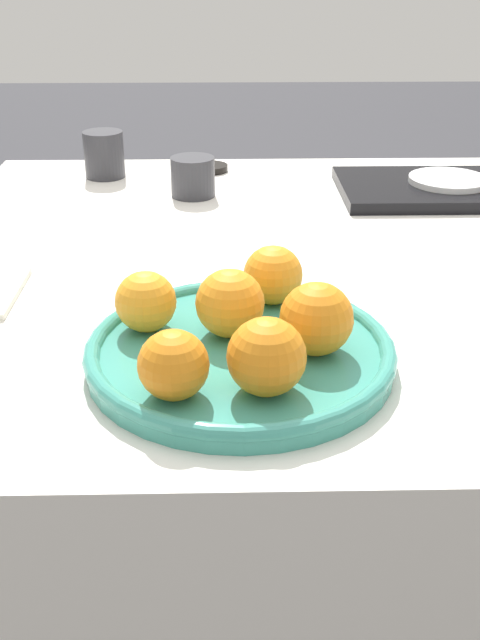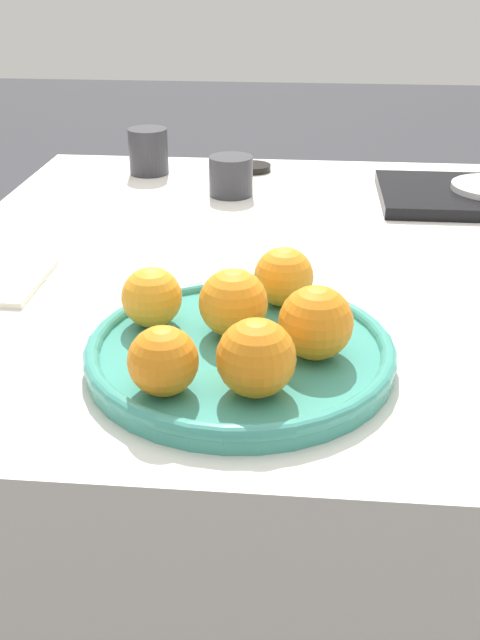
{
  "view_description": "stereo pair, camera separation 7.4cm",
  "coord_description": "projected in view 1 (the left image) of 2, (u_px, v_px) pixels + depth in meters",
  "views": [
    {
      "loc": [
        -0.13,
        -0.97,
        1.12
      ],
      "look_at": [
        -0.12,
        -0.31,
        0.78
      ],
      "focal_mm": 42.0,
      "sensor_mm": 36.0,
      "label": 1
    },
    {
      "loc": [
        -0.06,
        -0.97,
        1.12
      ],
      "look_at": [
        -0.12,
        -0.31,
        0.78
      ],
      "focal_mm": 42.0,
      "sensor_mm": 36.0,
      "label": 2
    }
  ],
  "objects": [
    {
      "name": "orange_0",
      "position": [
        273.0,
        275.0,
        0.84
      ],
      "size": [
        0.07,
        0.07,
        0.07
      ],
      "color": "orange",
      "rests_on": "fruit_platter"
    },
    {
      "name": "table",
      "position": [
        307.0,
        464.0,
        1.21
      ],
      "size": [
        1.13,
        1.01,
        0.73
      ],
      "color": "silver",
      "rests_on": "ground_plane"
    },
    {
      "name": "orange_3",
      "position": [
        267.0,
        357.0,
        0.67
      ],
      "size": [
        0.07,
        0.07,
        0.07
      ],
      "color": "orange",
      "rests_on": "fruit_platter"
    },
    {
      "name": "orange_4",
      "position": [
        146.0,
        302.0,
        0.78
      ],
      "size": [
        0.06,
        0.06,
        0.06
      ],
      "color": "orange",
      "rests_on": "fruit_platter"
    },
    {
      "name": "fruit_platter",
      "position": [
        240.0,
        352.0,
        0.76
      ],
      "size": [
        0.32,
        0.32,
        0.03
      ],
      "color": "teal",
      "rests_on": "table"
    },
    {
      "name": "orange_1",
      "position": [
        173.0,
        365.0,
        0.66
      ],
      "size": [
        0.06,
        0.06,
        0.06
      ],
      "color": "orange",
      "rests_on": "fruit_platter"
    },
    {
      "name": "serving_tray",
      "position": [
        447.0,
        189.0,
        1.28
      ],
      "size": [
        0.37,
        0.22,
        0.02
      ],
      "color": "black",
      "rests_on": "table"
    },
    {
      "name": "orange_5",
      "position": [
        316.0,
        319.0,
        0.73
      ],
      "size": [
        0.07,
        0.07,
        0.07
      ],
      "color": "orange",
      "rests_on": "fruit_platter"
    },
    {
      "name": "orange_2",
      "position": [
        230.0,
        303.0,
        0.77
      ],
      "size": [
        0.07,
        0.07,
        0.07
      ],
      "color": "orange",
      "rests_on": "fruit_platter"
    },
    {
      "name": "cup_0",
      "position": [
        104.0,
        154.0,
        1.36
      ],
      "size": [
        0.07,
        0.07,
        0.08
      ],
      "color": "#333338",
      "rests_on": "table"
    },
    {
      "name": "ground_plane",
      "position": [
        299.0,
        625.0,
        1.37
      ],
      "size": [
        12.0,
        12.0,
        0.0
      ],
      "primitive_type": "plane",
      "color": "#38383D"
    },
    {
      "name": "side_plate",
      "position": [
        449.0,
        180.0,
        1.27
      ],
      "size": [
        0.13,
        0.13,
        0.01
      ],
      "color": "white",
      "rests_on": "serving_tray"
    },
    {
      "name": "soy_dish",
      "position": [
        210.0,
        168.0,
        1.41
      ],
      "size": [
        0.07,
        0.07,
        0.01
      ],
      "color": "black",
      "rests_on": "table"
    },
    {
      "name": "cup_1",
      "position": [
        193.0,
        177.0,
        1.26
      ],
      "size": [
        0.07,
        0.07,
        0.07
      ],
      "color": "#333338",
      "rests_on": "table"
    }
  ]
}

